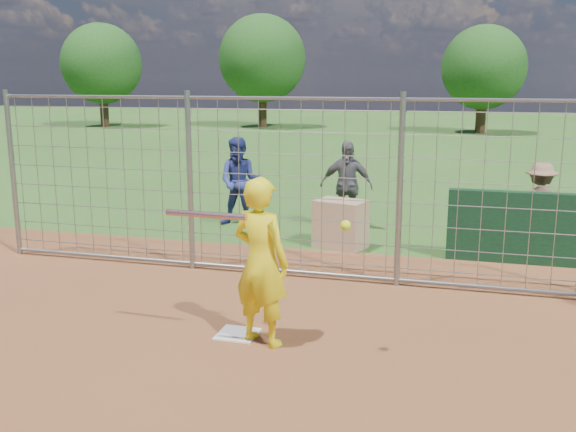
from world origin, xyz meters
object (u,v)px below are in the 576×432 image
(bystander_c, at_px, (539,205))
(batter, at_px, (261,262))
(bystander_a, at_px, (240,182))
(equipment_bin, at_px, (341,224))
(bystander_b, at_px, (346,186))

(bystander_c, bearing_deg, batter, 52.82)
(batter, height_order, bystander_a, batter)
(bystander_c, bearing_deg, bystander_a, -6.28)
(bystander_c, height_order, equipment_bin, bystander_c)
(bystander_b, bearing_deg, bystander_c, -7.70)
(batter, xyz_separation_m, bystander_a, (-2.10, 5.23, -0.05))
(bystander_a, relative_size, bystander_c, 1.19)
(bystander_b, distance_m, equipment_bin, 1.37)
(batter, xyz_separation_m, bystander_c, (3.23, 5.09, -0.19))
(batter, relative_size, equipment_bin, 2.24)
(batter, xyz_separation_m, bystander_b, (-0.09, 5.41, -0.07))
(bystander_b, bearing_deg, batter, -91.35)
(batter, bearing_deg, bystander_b, -70.93)
(batter, distance_m, bystander_c, 6.03)
(bystander_c, xyz_separation_m, equipment_bin, (-3.16, -0.98, -0.31))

